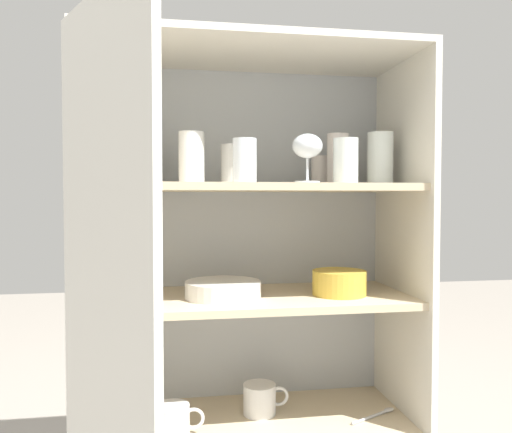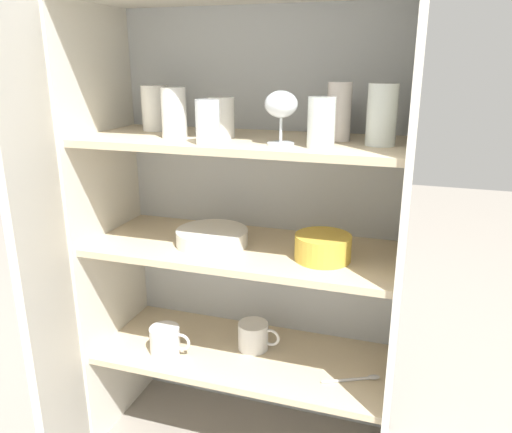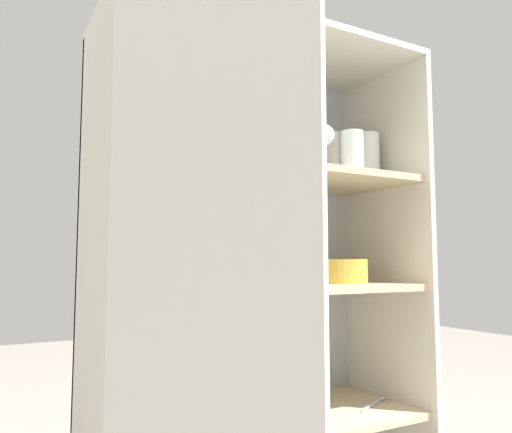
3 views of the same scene
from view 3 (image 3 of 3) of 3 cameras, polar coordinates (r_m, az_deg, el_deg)
cupboard_back_panel at (r=1.53m, az=-2.71°, el=-7.61°), size 0.91×0.02×1.34m
cupboard_side_left at (r=1.20m, az=-18.03°, el=-8.01°), size 0.02×0.39×1.34m
cupboard_side_right at (r=1.63m, az=14.62°, el=-7.30°), size 0.02×0.39×1.34m
cupboard_top_panel at (r=1.49m, az=0.80°, el=19.04°), size 0.91×0.39×0.02m
shelf_board_lower at (r=1.43m, az=0.86°, el=-22.50°), size 0.87×0.36×0.02m
shelf_board_middle at (r=1.36m, az=0.84°, el=-8.22°), size 0.87×0.36×0.02m
shelf_board_upper at (r=1.38m, az=0.82°, el=4.81°), size 0.87×0.36×0.02m
cupboard_door at (r=0.85m, az=-6.13°, el=-9.48°), size 0.23×0.41×1.34m
tumbler_glass_0 at (r=1.34m, az=-11.66°, el=8.51°), size 0.08×0.08×0.13m
tumbler_glass_1 at (r=1.28m, az=-4.69°, el=9.21°), size 0.07×0.07×0.13m
tumbler_glass_2 at (r=1.60m, az=12.64°, el=6.61°), size 0.07×0.07×0.15m
tumbler_glass_3 at (r=1.57m, az=8.41°, el=6.80°), size 0.06×0.06×0.15m
tumbler_glass_4 at (r=1.27m, az=2.17°, el=8.75°), size 0.06×0.06×0.11m
tumbler_glass_5 at (r=1.45m, az=10.91°, el=7.22°), size 0.07×0.07×0.12m
tumbler_glass_6 at (r=1.62m, az=5.85°, el=5.33°), size 0.06×0.06×0.09m
tumbler_glass_7 at (r=1.36m, az=-0.95°, el=7.69°), size 0.07×0.07×0.11m
wine_glass_0 at (r=1.41m, az=7.33°, el=8.95°), size 0.08×0.08×0.13m
plate_stack_white at (r=1.31m, az=-2.03°, el=-6.92°), size 0.21×0.21×0.04m
mixing_bowl_large at (r=1.47m, az=9.70°, el=-6.07°), size 0.15×0.15×0.07m
coffee_mug_primary at (r=1.45m, az=1.21°, el=-20.03°), size 0.13×0.09×0.09m
coffee_mug_extra_1 at (r=1.25m, az=-6.78°, el=-22.45°), size 0.13×0.09×0.09m
serving_spoon at (r=1.59m, az=13.47°, el=-19.96°), size 0.16×0.09×0.01m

